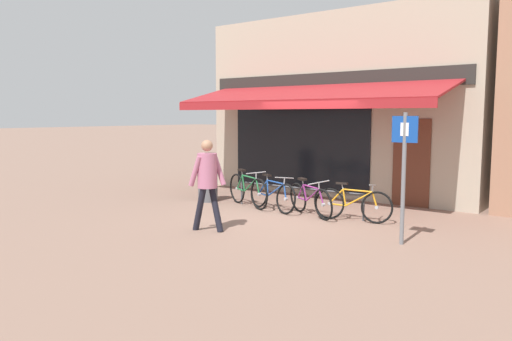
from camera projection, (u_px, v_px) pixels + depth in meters
The scene contains 10 objects.
ground_plane at pixel (287, 216), 10.88m from camera, with size 160.00×160.00×0.00m, color #846656.
shop_front at pixel (352, 106), 14.31m from camera, with size 7.78×4.95×4.88m.
bike_rack_rail at pixel (297, 191), 11.28m from camera, with size 3.35×0.04×0.57m.
bicycle_green at pixel (248, 190), 11.96m from camera, with size 1.70×0.79×0.88m.
bicycle_blue at pixel (272, 195), 11.45m from camera, with size 1.67×0.66×0.84m.
bicycle_purple at pixel (310, 200), 10.81m from camera, with size 1.57×0.90×0.83m.
bicycle_orange at pixel (352, 204), 10.31m from camera, with size 1.66×0.61×0.82m.
pedestrian_adult at pixel (207, 176), 9.34m from camera, with size 0.62×0.55×1.74m.
litter_bin at pixel (208, 179), 12.66m from camera, with size 0.50×0.50×1.14m.
parking_sign at pixel (404, 164), 8.32m from camera, with size 0.44×0.07×2.23m.
Camera 1 is at (5.96, -8.92, 2.18)m, focal length 35.00 mm.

